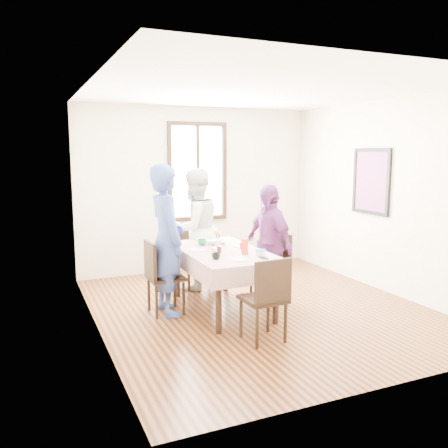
{
  "coord_description": "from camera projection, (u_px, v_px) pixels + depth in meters",
  "views": [
    {
      "loc": [
        -2.71,
        -5.12,
        1.98
      ],
      "look_at": [
        -0.45,
        0.1,
        1.1
      ],
      "focal_mm": 37.68,
      "sensor_mm": 36.0,
      "label": 1
    }
  ],
  "objects": [
    {
      "name": "ground",
      "position": [
        259.0,
        308.0,
        6.01
      ],
      "size": [
        4.5,
        4.5,
        0.0
      ],
      "primitive_type": "plane",
      "color": "black",
      "rests_on": "ground"
    },
    {
      "name": "back_wall",
      "position": [
        197.0,
        190.0,
        7.84
      ],
      "size": [
        4.0,
        0.0,
        4.0
      ],
      "primitive_type": "plane",
      "rotation": [
        1.57,
        0.0,
        0.0
      ],
      "color": "beige",
      "rests_on": "ground"
    },
    {
      "name": "right_wall",
      "position": [
        386.0,
        197.0,
        6.59
      ],
      "size": [
        0.0,
        4.5,
        4.5
      ],
      "primitive_type": "plane",
      "rotation": [
        1.57,
        0.0,
        -1.57
      ],
      "color": "beige",
      "rests_on": "ground"
    },
    {
      "name": "window_frame",
      "position": [
        197.0,
        172.0,
        7.78
      ],
      "size": [
        1.02,
        0.06,
        1.62
      ],
      "primitive_type": "cube",
      "color": "black",
      "rests_on": "back_wall"
    },
    {
      "name": "window_pane",
      "position": [
        197.0,
        172.0,
        7.79
      ],
      "size": [
        0.9,
        0.02,
        1.5
      ],
      "primitive_type": "cube",
      "color": "white",
      "rests_on": "back_wall"
    },
    {
      "name": "art_poster",
      "position": [
        371.0,
        181.0,
        6.82
      ],
      "size": [
        0.04,
        0.76,
        0.96
      ],
      "primitive_type": "cube",
      "color": "red",
      "rests_on": "right_wall"
    },
    {
      "name": "dining_table",
      "position": [
        222.0,
        280.0,
        5.91
      ],
      "size": [
        0.84,
        1.57,
        0.75
      ],
      "primitive_type": "cube",
      "color": "black",
      "rests_on": "ground"
    },
    {
      "name": "tablecloth",
      "position": [
        222.0,
        251.0,
        5.85
      ],
      "size": [
        0.96,
        1.69,
        0.01
      ],
      "primitive_type": "cube",
      "color": "#5C0B19",
      "rests_on": "dining_table"
    },
    {
      "name": "chair_left",
      "position": [
        166.0,
        277.0,
        5.76
      ],
      "size": [
        0.43,
        0.43,
        0.91
      ],
      "primitive_type": "cube",
      "rotation": [
        0.0,
        0.0,
        -1.55
      ],
      "color": "black",
      "rests_on": "ground"
    },
    {
      "name": "chair_right",
      "position": [
        269.0,
        268.0,
        6.22
      ],
      "size": [
        0.47,
        0.47,
        0.91
      ],
      "primitive_type": "cube",
      "rotation": [
        0.0,
        0.0,
        1.71
      ],
      "color": "black",
      "rests_on": "ground"
    },
    {
      "name": "chair_far",
      "position": [
        193.0,
        257.0,
        6.88
      ],
      "size": [
        0.48,
        0.48,
        0.91
      ],
      "primitive_type": "cube",
      "rotation": [
        0.0,
        0.0,
        3.31
      ],
      "color": "black",
      "rests_on": "ground"
    },
    {
      "name": "chair_near",
      "position": [
        263.0,
        299.0,
        4.92
      ],
      "size": [
        0.44,
        0.44,
        0.91
      ],
      "primitive_type": "cube",
      "rotation": [
        0.0,
        0.0,
        0.05
      ],
      "color": "black",
      "rests_on": "ground"
    },
    {
      "name": "person_left",
      "position": [
        166.0,
        240.0,
        5.69
      ],
      "size": [
        0.46,
        0.68,
        1.83
      ],
      "primitive_type": "imported",
      "rotation": [
        0.0,
        0.0,
        1.6
      ],
      "color": "#304385",
      "rests_on": "ground"
    },
    {
      "name": "person_far",
      "position": [
        193.0,
        229.0,
        6.8
      ],
      "size": [
        1.0,
        0.88,
        1.74
      ],
      "primitive_type": "imported",
      "rotation": [
        0.0,
        0.0,
        3.44
      ],
      "color": "silver",
      "rests_on": "ground"
    },
    {
      "name": "person_right",
      "position": [
        268.0,
        244.0,
        6.16
      ],
      "size": [
        0.48,
        0.95,
        1.56
      ],
      "primitive_type": "imported",
      "rotation": [
        0.0,
        0.0,
        -1.46
      ],
      "color": "#662A66",
      "rests_on": "ground"
    },
    {
      "name": "mug_black",
      "position": [
        216.0,
        256.0,
        5.35
      ],
      "size": [
        0.1,
        0.1,
        0.07
      ],
      "primitive_type": "imported",
      "rotation": [
        0.0,
        0.0,
        -0.07
      ],
      "color": "black",
      "rests_on": "tablecloth"
    },
    {
      "name": "mug_flag",
      "position": [
        243.0,
        247.0,
        5.83
      ],
      "size": [
        0.13,
        0.13,
        0.09
      ],
      "primitive_type": "imported",
      "rotation": [
        0.0,
        0.0,
        0.39
      ],
      "color": "red",
      "rests_on": "tablecloth"
    },
    {
      "name": "mug_green",
      "position": [
        202.0,
        242.0,
        6.14
      ],
      "size": [
        0.15,
        0.15,
        0.08
      ],
      "primitive_type": "imported",
      "rotation": [
        0.0,
        0.0,
        -0.68
      ],
      "color": "#0C7226",
      "rests_on": "tablecloth"
    },
    {
      "name": "serving_bowl",
      "position": [
        217.0,
        242.0,
        6.22
      ],
      "size": [
        0.29,
        0.29,
        0.06
      ],
      "primitive_type": "imported",
      "rotation": [
        0.0,
        0.0,
        -0.26
      ],
      "color": "white",
      "rests_on": "tablecloth"
    },
    {
      "name": "juice_carton",
      "position": [
        245.0,
        247.0,
        5.6
      ],
      "size": [
        0.06,
        0.06,
        0.19
      ],
      "primitive_type": "cube",
      "color": "red",
      "rests_on": "tablecloth"
    },
    {
      "name": "butter_tub",
      "position": [
        261.0,
        253.0,
        5.55
      ],
      "size": [
        0.12,
        0.12,
        0.06
      ],
      "primitive_type": "cylinder",
      "color": "white",
      "rests_on": "tablecloth"
    },
    {
      "name": "jam_jar",
      "position": [
        219.0,
        249.0,
        5.7
      ],
      "size": [
        0.06,
        0.06,
        0.08
      ],
      "primitive_type": "cylinder",
      "color": "black",
      "rests_on": "tablecloth"
    },
    {
      "name": "drinking_glass",
      "position": [
        214.0,
        252.0,
        5.53
      ],
      "size": [
        0.07,
        0.07,
        0.1
      ],
      "primitive_type": "cylinder",
      "color": "silver",
      "rests_on": "tablecloth"
    },
    {
      "name": "smartphone",
      "position": [
        263.0,
        258.0,
        5.41
      ],
      "size": [
        0.07,
        0.14,
        0.01
      ],
      "primitive_type": "cube",
      "color": "black",
      "rests_on": "tablecloth"
    },
    {
      "name": "flower_vase",
      "position": [
        218.0,
        245.0,
        5.89
      ],
      "size": [
        0.06,
        0.06,
        0.13
      ],
      "primitive_type": "cylinder",
      "color": "silver",
      "rests_on": "tablecloth"
    },
    {
      "name": "plate_left",
      "position": [
        198.0,
        250.0,
        5.83
      ],
      "size": [
        0.2,
        0.2,
        0.01
      ],
      "primitive_type": "cylinder",
      "color": "white",
      "rests_on": "tablecloth"
    },
    {
      "name": "plate_right",
      "position": [
        240.0,
        246.0,
        6.08
      ],
      "size": [
        0.2,
        0.2,
        0.01
      ],
      "primitive_type": "cylinder",
      "color": "white",
      "rests_on": "tablecloth"
    },
    {
      "name": "plate_far",
      "position": [
        206.0,
        241.0,
        6.44
      ],
      "size": [
        0.2,
        0.2,
        0.01
      ],
      "primitive_type": "cylinder",
      "color": "white",
      "rests_on": "tablecloth"
    },
    {
      "name": "plate_near",
      "position": [
        240.0,
        259.0,
        5.32
      ],
      "size": [
        0.2,
        0.2,
        0.01
      ],
      "primitive_type": "cylinder",
      "color": "white",
      "rests_on": "tablecloth"
    },
    {
      "name": "butter_lid",
      "position": [
        261.0,
        250.0,
        5.54
      ],
      "size": [
        0.12,
        0.12,
        0.01
      ],
      "primitive_type": "cylinder",
      "color": "blue",
      "rests_on": "butter_tub"
    },
    {
      "name": "flower_bunch",
      "position": [
        218.0,
        236.0,
        5.87
      ],
      "size": [
        0.09,
        0.09,
        0.1
      ],
      "primitive_type": null,
      "color": "yellow",
      "rests_on": "flower_vase"
    }
  ]
}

